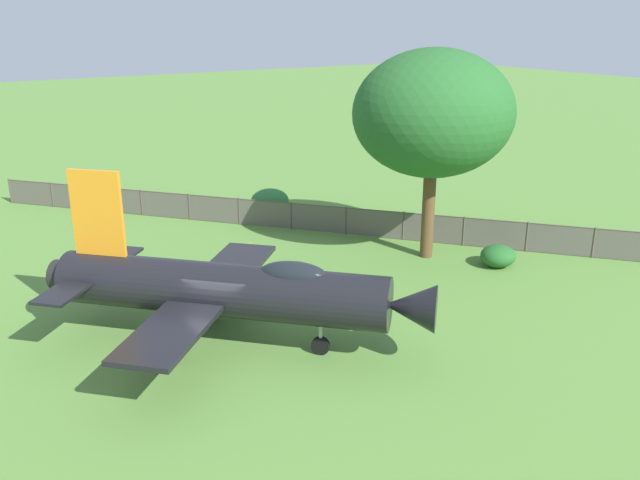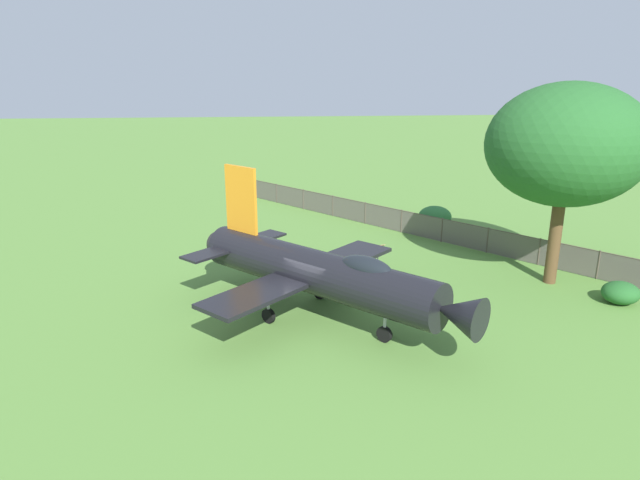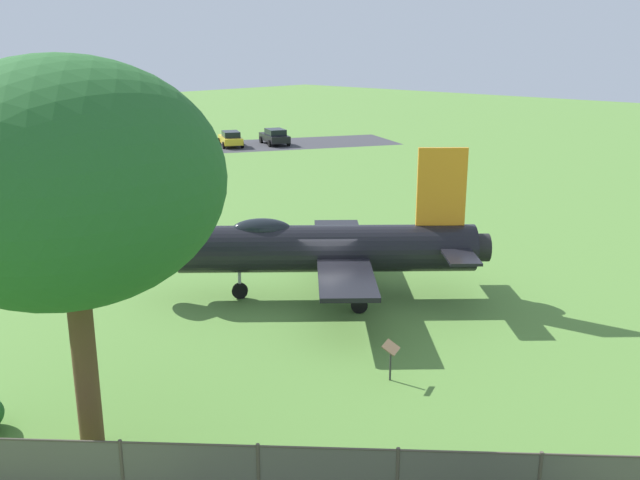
% 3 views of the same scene
% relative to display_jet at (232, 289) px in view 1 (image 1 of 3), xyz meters
% --- Properties ---
extents(ground_plane, '(200.00, 200.00, 0.00)m').
position_rel_display_jet_xyz_m(ground_plane, '(-0.26, -0.26, -1.99)').
color(ground_plane, '#568438').
extents(display_jet, '(10.97, 10.93, 5.70)m').
position_rel_display_jet_xyz_m(display_jet, '(0.00, 0.00, 0.00)').
color(display_jet, black).
rests_on(display_jet, ground_plane).
extents(shade_tree, '(6.55, 7.07, 9.14)m').
position_rel_display_jet_xyz_m(shade_tree, '(-3.09, 11.03, 4.42)').
color(shade_tree, brown).
rests_on(shade_tree, ground_plane).
extents(perimeter_fence, '(28.35, 24.30, 1.43)m').
position_rel_display_jet_xyz_m(perimeter_fence, '(-8.71, 8.82, -1.23)').
color(perimeter_fence, '#4C4238').
rests_on(perimeter_fence, ground_plane).
extents(shrub_near_fence, '(1.46, 1.56, 0.95)m').
position_rel_display_jet_xyz_m(shrub_near_fence, '(-0.45, 12.82, -1.52)').
color(shrub_near_fence, '#235B26').
rests_on(shrub_near_fence, ground_plane).
extents(shrub_by_tree, '(2.13, 2.07, 1.29)m').
position_rel_display_jet_xyz_m(shrub_by_tree, '(-13.15, 8.48, -1.35)').
color(shrub_by_tree, '#2D7033').
rests_on(shrub_by_tree, ground_plane).
extents(info_plaque, '(0.58, 0.70, 1.14)m').
position_rel_display_jet_xyz_m(info_plaque, '(-6.15, 3.43, -1.14)').
color(info_plaque, '#333333').
rests_on(info_plaque, ground_plane).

